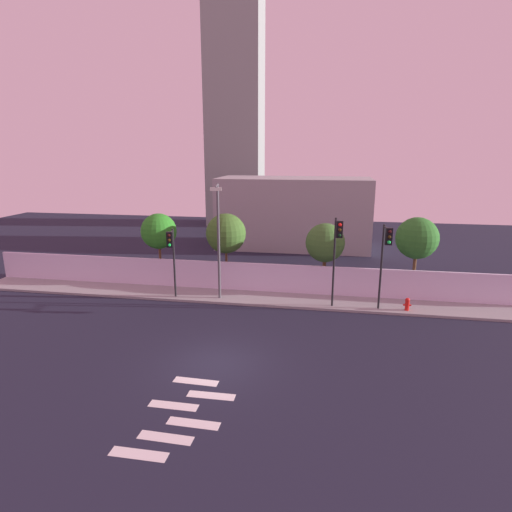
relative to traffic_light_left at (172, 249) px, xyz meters
name	(u,v)px	position (x,y,z in m)	size (l,w,h in m)	color
ground_plane	(216,363)	(4.52, -7.00, -3.23)	(80.00, 80.00, 0.00)	black
sidewalk	(251,298)	(4.52, 1.20, -3.16)	(36.00, 2.40, 0.15)	gray
perimeter_wall	(255,277)	(4.52, 2.49, -2.18)	(36.00, 0.18, 1.80)	silver
crosswalk_marking	(181,414)	(4.28, -10.67, -3.23)	(3.09, 4.72, 0.01)	silver
traffic_light_left	(172,249)	(0.00, 0.00, 0.00)	(0.41, 1.23, 4.21)	black
traffic_light_center	(337,245)	(9.50, -0.03, 0.63)	(0.43, 1.37, 5.13)	black
traffic_light_right	(385,251)	(12.06, -0.02, 0.43)	(0.38, 1.33, 4.83)	black
street_lamp_curbside	(218,232)	(2.72, 0.46, 1.02)	(0.84, 2.22, 6.89)	#4C4C51
fire_hydrant	(407,304)	(13.54, 0.54, -2.70)	(0.44, 0.26, 0.73)	red
roadside_tree_leftmost	(159,231)	(-2.39, 3.87, 0.29)	(2.42, 2.42, 4.75)	brown
roadside_tree_midleft	(226,234)	(2.32, 3.87, 0.30)	(2.66, 2.66, 4.87)	brown
roadside_tree_midright	(325,243)	(8.84, 3.87, -0.10)	(2.51, 2.51, 4.40)	brown
roadside_tree_rightmost	(417,238)	(14.40, 3.87, 0.39)	(2.58, 2.58, 4.93)	brown
low_building_distant	(294,213)	(5.73, 16.49, 0.01)	(13.96, 6.00, 6.48)	#9E9E9E
tower_on_skyline	(235,94)	(-2.49, 28.49, 12.15)	(6.40, 5.00, 30.77)	gray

